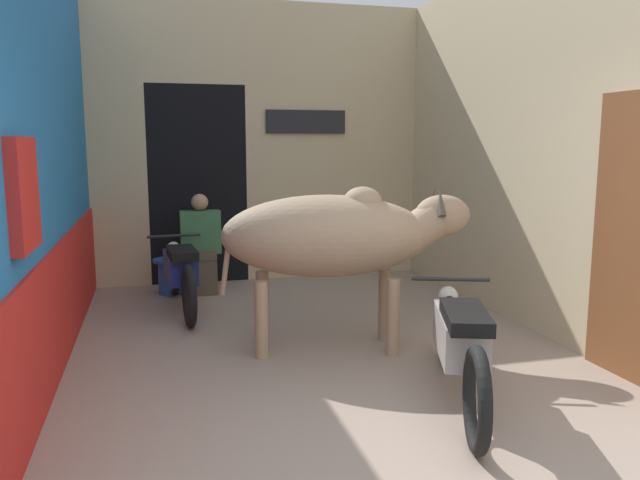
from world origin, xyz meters
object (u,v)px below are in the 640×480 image
cow (336,236)px  shopkeeper_seated (201,242)px  motorcycle_far (180,271)px  plastic_stool (170,275)px  motorcycle_near (460,341)px

cow → shopkeeper_seated: size_ratio=1.85×
motorcycle_far → shopkeeper_seated: 0.78m
plastic_stool → motorcycle_near: bearing=-63.4°
cow → motorcycle_far: bearing=127.2°
motorcycle_near → cow: bearing=111.6°
motorcycle_near → plastic_stool: bearing=116.6°
motorcycle_near → plastic_stool: motorcycle_near is taller
motorcycle_far → plastic_stool: size_ratio=4.70×
motorcycle_far → plastic_stool: 0.78m
shopkeeper_seated → plastic_stool: 0.52m
motorcycle_near → shopkeeper_seated: bearing=112.0°
cow → shopkeeper_seated: (-0.94, 2.30, -0.37)m
motorcycle_near → plastic_stool: 4.04m
cow → motorcycle_far: size_ratio=1.11×
shopkeeper_seated → cow: bearing=-67.7°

